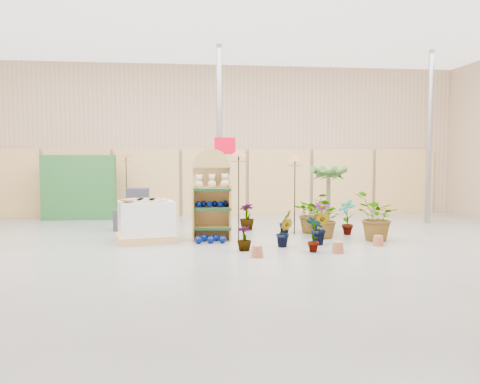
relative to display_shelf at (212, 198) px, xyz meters
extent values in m
cube|color=slate|center=(0.28, -1.64, -0.92)|extent=(15.00, 12.00, 0.10)
cube|color=tan|center=(0.28, 4.41, 1.38)|extent=(15.00, 0.10, 4.50)
cylinder|color=gray|center=(5.78, 1.86, 1.38)|extent=(0.14, 0.14, 4.50)
cylinder|color=gray|center=(0.28, 1.86, 1.38)|extent=(0.14, 0.14, 4.50)
cube|color=tan|center=(-5.72, 4.28, 0.13)|extent=(1.90, 0.06, 2.00)
cube|color=tan|center=(-3.72, 4.28, 0.13)|extent=(1.90, 0.06, 2.00)
cube|color=tan|center=(-1.72, 4.28, 0.13)|extent=(1.90, 0.06, 2.00)
cube|color=tan|center=(0.28, 4.28, 0.13)|extent=(1.90, 0.06, 2.00)
cube|color=tan|center=(2.28, 4.28, 0.13)|extent=(1.90, 0.06, 2.00)
cube|color=tan|center=(4.28, 4.28, 0.13)|extent=(1.90, 0.06, 2.00)
cube|color=tan|center=(6.28, 4.28, 0.13)|extent=(1.90, 0.06, 2.00)
cube|color=#A98649|center=(0.00, 0.09, -0.12)|extent=(0.80, 0.17, 1.51)
cylinder|color=#A98649|center=(0.00, 0.09, 0.64)|extent=(0.80, 0.17, 0.80)
cube|color=#A98649|center=(0.00, -0.14, -0.60)|extent=(0.81, 0.53, 0.04)
cube|color=#0F3819|center=(0.00, -0.36, -0.60)|extent=(0.76, 0.12, 0.05)
cube|color=#A98649|center=(0.00, -0.14, -0.21)|extent=(0.81, 0.53, 0.04)
cube|color=#0F3819|center=(0.00, -0.36, -0.21)|extent=(0.76, 0.12, 0.05)
cube|color=#A98649|center=(0.00, -0.14, 0.19)|extent=(0.81, 0.53, 0.04)
cube|color=#0F3819|center=(0.00, -0.36, 0.19)|extent=(0.76, 0.12, 0.05)
cube|color=#A98649|center=(-0.38, -0.14, -0.29)|extent=(0.09, 0.44, 1.15)
cube|color=#A98649|center=(0.38, -0.14, -0.29)|extent=(0.09, 0.44, 1.15)
sphere|color=beige|center=(-0.27, -0.09, 0.29)|extent=(0.16, 0.16, 0.16)
sphere|color=beige|center=(-0.27, -0.09, 0.43)|extent=(0.12, 0.12, 0.12)
sphere|color=beige|center=(0.00, -0.09, 0.30)|extent=(0.17, 0.17, 0.17)
sphere|color=beige|center=(0.00, -0.09, 0.43)|extent=(0.12, 0.12, 0.12)
sphere|color=beige|center=(0.27, -0.09, 0.30)|extent=(0.18, 0.18, 0.18)
sphere|color=beige|center=(0.27, -0.09, 0.44)|extent=(0.12, 0.12, 0.12)
sphere|color=#001057|center=(-0.28, -0.16, -0.12)|extent=(0.13, 0.13, 0.13)
sphere|color=#001057|center=(-0.17, -0.05, -0.12)|extent=(0.13, 0.13, 0.13)
sphere|color=#001057|center=(-0.06, -0.16, -0.12)|extent=(0.13, 0.13, 0.13)
sphere|color=#001057|center=(0.06, -0.05, -0.12)|extent=(0.13, 0.13, 0.13)
sphere|color=#001057|center=(0.17, -0.16, -0.12)|extent=(0.13, 0.13, 0.13)
sphere|color=#001057|center=(0.28, -0.05, -0.12)|extent=(0.13, 0.13, 0.13)
sphere|color=#001057|center=(-0.29, -0.54, -0.80)|extent=(0.15, 0.15, 0.15)
sphere|color=#001057|center=(-0.17, -0.30, -0.80)|extent=(0.15, 0.15, 0.15)
sphere|color=#001057|center=(-0.05, -0.54, -0.80)|extent=(0.15, 0.15, 0.15)
sphere|color=#001057|center=(0.07, -0.30, -0.80)|extent=(0.15, 0.15, 0.15)
sphere|color=#001057|center=(0.19, -0.54, -0.80)|extent=(0.15, 0.15, 0.15)
cube|color=tan|center=(-1.35, -0.13, -0.80)|extent=(1.36, 1.21, 0.15)
cube|color=white|center=(-1.35, -0.13, -0.38)|extent=(1.24, 1.09, 0.68)
cylinder|color=tan|center=(-1.60, -0.28, -0.02)|extent=(0.39, 0.39, 0.04)
cylinder|color=tan|center=(-1.35, -0.28, -0.02)|extent=(0.39, 0.39, 0.04)
cylinder|color=tan|center=(-1.11, -0.28, -0.02)|extent=(0.39, 0.39, 0.04)
cylinder|color=tan|center=(-1.60, 0.01, -0.02)|extent=(0.39, 0.39, 0.04)
cylinder|color=tan|center=(-1.35, 0.01, -0.02)|extent=(0.39, 0.39, 0.04)
cylinder|color=tan|center=(-1.11, 0.01, -0.02)|extent=(0.39, 0.39, 0.04)
cube|color=#26252D|center=(-1.69, 1.46, -0.62)|extent=(0.50, 0.50, 0.50)
cube|color=#26252D|center=(-1.69, 1.46, -0.12)|extent=(0.50, 0.50, 0.50)
cube|color=#26252D|center=(-1.99, 1.46, -0.62)|extent=(0.50, 0.50, 0.50)
cube|color=#25602A|center=(-3.52, 3.56, 0.03)|extent=(2.00, 0.30, 1.80)
cylinder|color=gray|center=(0.38, 1.36, 0.23)|extent=(0.05, 0.05, 2.20)
cube|color=red|center=(0.38, 1.32, 1.13)|extent=(0.50, 0.03, 0.40)
cylinder|color=black|center=(0.51, -0.58, -0.05)|extent=(0.02, 0.02, 1.64)
cylinder|color=#9F5736|center=(0.51, -0.58, 0.77)|extent=(0.30, 0.30, 0.02)
cone|color=#9F5736|center=(0.51, -0.58, 0.94)|extent=(0.34, 0.34, 0.14)
cylinder|color=black|center=(1.88, 0.45, -0.10)|extent=(0.02, 0.02, 1.54)
cylinder|color=#9F5736|center=(1.88, 0.45, 0.67)|extent=(0.30, 0.30, 0.02)
cone|color=#9F5736|center=(1.88, 0.45, 0.84)|extent=(0.34, 0.34, 0.14)
cylinder|color=black|center=(-2.19, 3.27, -0.05)|extent=(0.02, 0.02, 1.63)
cylinder|color=#9F5736|center=(-2.19, 3.27, 0.76)|extent=(0.30, 0.30, 0.02)
cone|color=#9F5736|center=(-2.19, 3.27, 0.93)|extent=(0.34, 0.34, 0.14)
cylinder|color=brown|center=(2.84, 1.07, -0.23)|extent=(0.10, 0.10, 1.27)
imported|color=#315C21|center=(1.33, -1.06, -0.59)|extent=(0.35, 0.30, 0.57)
imported|color=#315C21|center=(2.43, -0.16, -0.45)|extent=(0.93, 0.98, 0.85)
imported|color=#315C21|center=(2.44, 0.28, -0.50)|extent=(0.52, 0.52, 0.73)
imported|color=#315C21|center=(3.02, 0.24, -0.47)|extent=(0.45, 0.51, 0.80)
imported|color=#315C21|center=(1.69, 0.51, -0.60)|extent=(0.38, 0.36, 0.55)
imported|color=#315C21|center=(2.31, 0.63, -0.42)|extent=(1.08, 1.08, 0.91)
imported|color=#315C21|center=(0.53, -1.34, -0.64)|extent=(0.28, 0.28, 0.47)
imported|color=#315C21|center=(1.77, -1.62, -0.54)|extent=(0.40, 0.42, 0.67)
imported|color=#315C21|center=(2.08, -0.92, -0.53)|extent=(0.47, 0.45, 0.67)
imported|color=#315C21|center=(3.35, -0.61, -0.37)|extent=(1.19, 1.18, 1.00)
imported|color=#315C21|center=(0.90, 1.19, -0.55)|extent=(0.44, 0.44, 0.64)
camera|label=1|loc=(-0.47, -9.80, 0.81)|focal=35.00mm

